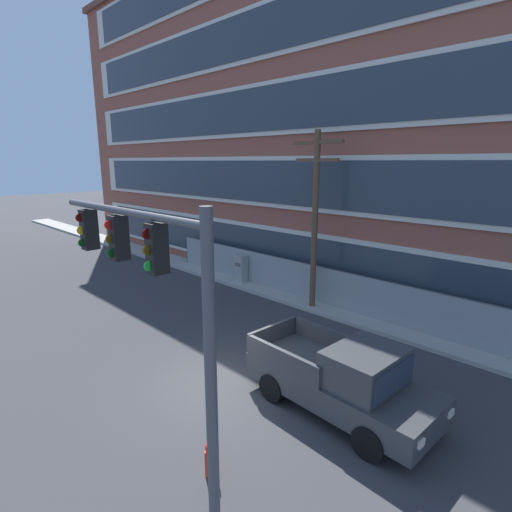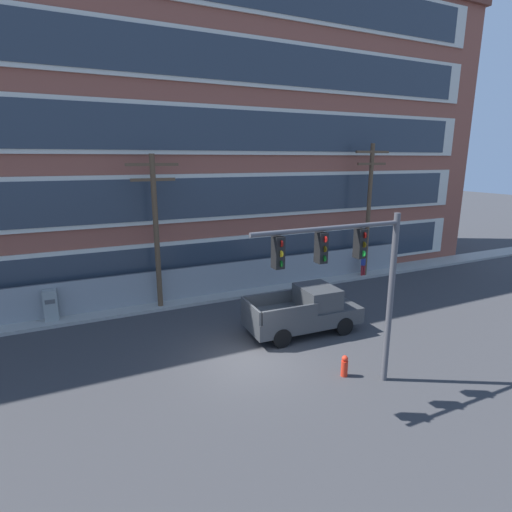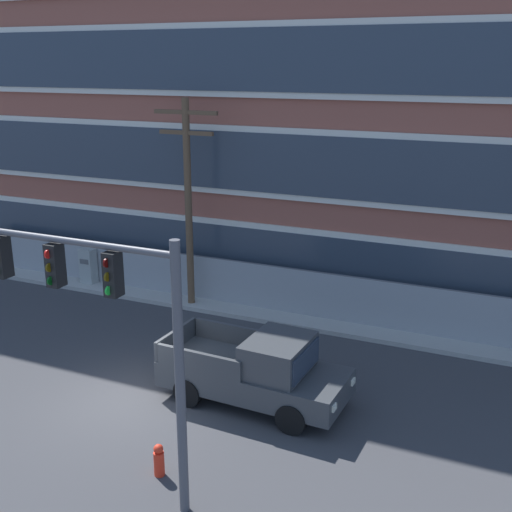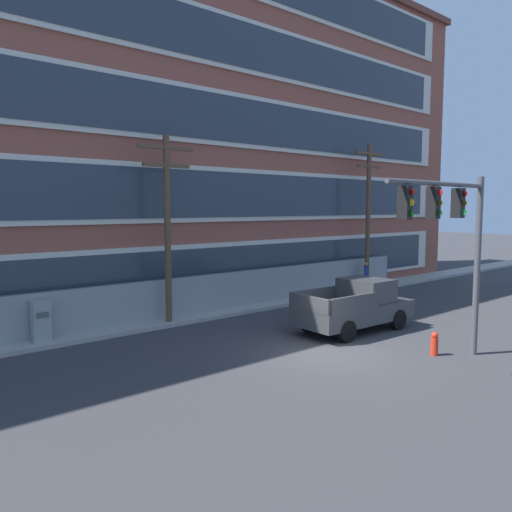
{
  "view_description": "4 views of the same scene",
  "coord_description": "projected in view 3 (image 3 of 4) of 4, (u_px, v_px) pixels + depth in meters",
  "views": [
    {
      "loc": [
        8.22,
        -6.87,
        6.45
      ],
      "look_at": [
        -1.61,
        2.94,
        3.15
      ],
      "focal_mm": 28.0,
      "sensor_mm": 36.0,
      "label": 1
    },
    {
      "loc": [
        -5.73,
        -12.67,
        7.47
      ],
      "look_at": [
        2.02,
        3.75,
        3.04
      ],
      "focal_mm": 28.0,
      "sensor_mm": 36.0,
      "label": 2
    },
    {
      "loc": [
        9.51,
        -12.92,
        8.94
      ],
      "look_at": [
        1.68,
        4.69,
        3.04
      ],
      "focal_mm": 45.0,
      "sensor_mm": 36.0,
      "label": 3
    },
    {
      "loc": [
        -12.32,
        -10.86,
        4.84
      ],
      "look_at": [
        0.39,
        4.03,
        2.93
      ],
      "focal_mm": 35.0,
      "sensor_mm": 36.0,
      "label": 4
    }
  ],
  "objects": [
    {
      "name": "ground_plane",
      "position": [
        131.0,
        400.0,
        17.6
      ],
      "size": [
        160.0,
        160.0,
        0.0
      ],
      "primitive_type": "plane",
      "color": "#38383A"
    },
    {
      "name": "utility_pole_near_corner",
      "position": [
        188.0,
        195.0,
        23.05
      ],
      "size": [
        2.47,
        0.26,
        7.71
      ],
      "color": "brown",
      "rests_on": "ground"
    },
    {
      "name": "chain_link_fence",
      "position": [
        267.0,
        288.0,
        23.43
      ],
      "size": [
        26.34,
        0.06,
        1.86
      ],
      "color": "gray",
      "rests_on": "ground"
    },
    {
      "name": "fire_hydrant",
      "position": [
        159.0,
        460.0,
        14.31
      ],
      "size": [
        0.24,
        0.24,
        0.78
      ],
      "color": "red",
      "rests_on": "ground"
    },
    {
      "name": "brick_mill_building",
      "position": [
        253.0,
        59.0,
        26.67
      ],
      "size": [
        47.06,
        9.46,
        17.94
      ],
      "color": "brown",
      "rests_on": "ground"
    },
    {
      "name": "electrical_cabinet",
      "position": [
        88.0,
        267.0,
        26.25
      ],
      "size": [
        0.6,
        0.48,
        1.6
      ],
      "color": "#939993",
      "rests_on": "ground"
    },
    {
      "name": "pickup_truck_dark_grey",
      "position": [
        258.0,
        371.0,
        17.19
      ],
      "size": [
        5.16,
        2.35,
        2.0
      ],
      "color": "#383A3D",
      "rests_on": "ground"
    },
    {
      "name": "sidewalk_building_side",
      "position": [
        243.0,
        308.0,
        23.89
      ],
      "size": [
        80.0,
        1.71,
        0.16
      ],
      "primitive_type": "cube",
      "color": "#9E9B93",
      "rests_on": "ground"
    },
    {
      "name": "traffic_signal_mast",
      "position": [
        105.0,
        307.0,
        12.71
      ],
      "size": [
        5.2,
        0.43,
        5.82
      ],
      "color": "#4C4C51",
      "rests_on": "ground"
    }
  ]
}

